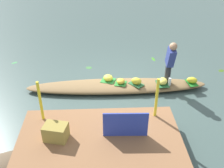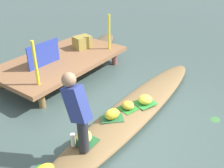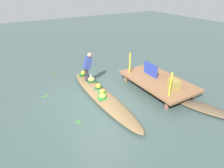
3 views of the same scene
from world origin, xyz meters
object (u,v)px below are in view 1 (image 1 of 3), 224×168
vendor_boat (117,86)px  water_bottle (170,82)px  banana_bunch_1 (121,81)px  banana_bunch_2 (192,80)px  banana_bunch_4 (108,78)px  market_banner (125,125)px  vendor_person (170,60)px  banana_bunch_3 (163,81)px  banana_bunch_0 (136,81)px  produce_crate (56,132)px

vendor_boat → water_bottle: size_ratio=22.94×
banana_bunch_1 → banana_bunch_2: size_ratio=0.83×
banana_bunch_2 → banana_bunch_4: same height
banana_bunch_2 → market_banner: (2.06, 2.28, 0.42)m
banana_bunch_4 → vendor_person: (-1.64, 0.20, 0.61)m
banana_bunch_2 → water_bottle: 0.65m
banana_bunch_1 → banana_bunch_3: banana_bunch_3 is taller
vendor_boat → market_banner: 2.46m
banana_bunch_0 → produce_crate: (1.85, 2.30, 0.29)m
banana_bunch_3 → vendor_person: vendor_person is taller
banana_bunch_0 → water_bottle: size_ratio=1.29×
banana_bunch_1 → market_banner: 2.38m
vendor_person → banana_bunch_1: bearing=-1.0°
banana_bunch_1 → banana_bunch_3: size_ratio=0.83×
banana_bunch_1 → produce_crate: size_ratio=0.54×
banana_bunch_4 → water_bottle: size_ratio=1.24×
banana_bunch_1 → vendor_person: 1.44m
vendor_boat → produce_crate: bearing=60.9°
vendor_boat → banana_bunch_4: size_ratio=18.47×
produce_crate → vendor_person: bearing=-139.4°
vendor_boat → produce_crate: (1.32, 2.40, 0.51)m
banana_bunch_0 → vendor_person: vendor_person is taller
market_banner → produce_crate: market_banner is taller
banana_bunch_0 → market_banner: bearing=77.2°
banana_bunch_2 → banana_bunch_3: size_ratio=1.00×
banana_bunch_2 → water_bottle: (0.65, 0.09, 0.02)m
banana_bunch_0 → vendor_person: (-0.88, -0.03, 0.60)m
banana_bunch_1 → market_banner: bearing=87.8°
banana_bunch_3 → banana_bunch_4: size_ratio=1.05×
vendor_boat → vendor_person: 1.62m
banana_bunch_3 → banana_bunch_2: bearing=-178.4°
market_banner → produce_crate: (1.34, 0.02, -0.11)m
banana_bunch_2 → produce_crate: produce_crate is taller
banana_bunch_0 → banana_bunch_3: size_ratio=0.99×
vendor_person → produce_crate: 3.60m
banana_bunch_0 → market_banner: size_ratio=0.33×
banana_bunch_2 → water_bottle: size_ratio=1.30×
banana_bunch_1 → produce_crate: 2.77m
banana_bunch_0 → water_bottle: (-0.90, 0.09, 0.01)m
vendor_boat → banana_bunch_1: bearing=157.1°
banana_bunch_4 → market_banner: size_ratio=0.31×
vendor_boat → water_bottle: water_bottle is taller
vendor_person → banana_bunch_2: bearing=176.8°
banana_bunch_4 → market_banner: (-0.25, 2.51, 0.42)m
vendor_person → banana_bunch_4: bearing=-6.9°
market_banner → produce_crate: bearing=2.9°
vendor_person → market_banner: size_ratio=1.43×
banana_bunch_1 → produce_crate: produce_crate is taller
banana_bunch_1 → produce_crate: (1.43, 2.36, 0.32)m
water_bottle → market_banner: size_ratio=0.25×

